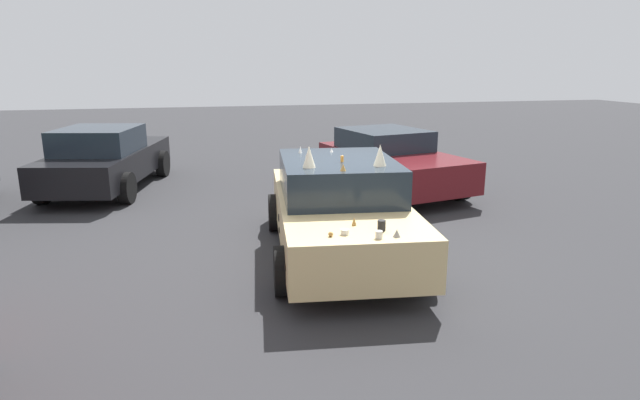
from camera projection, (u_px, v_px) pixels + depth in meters
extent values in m
plane|color=#2D2D30|center=(339.00, 255.00, 8.37)|extent=(60.00, 60.00, 0.00)
cube|color=#D8BC7F|center=(339.00, 217.00, 8.22)|extent=(4.67, 2.34, 0.67)
cube|color=#1E2833|center=(338.00, 177.00, 8.19)|extent=(2.39, 1.93, 0.55)
cylinder|color=black|center=(425.00, 265.00, 7.06)|extent=(0.67, 0.29, 0.65)
cylinder|color=black|center=(283.00, 271.00, 6.84)|extent=(0.67, 0.29, 0.65)
cylinder|color=black|center=(378.00, 209.00, 9.73)|extent=(0.67, 0.29, 0.65)
cylinder|color=black|center=(275.00, 212.00, 9.52)|extent=(0.67, 0.29, 0.65)
ellipsoid|color=black|center=(279.00, 230.00, 8.12)|extent=(0.17, 0.04, 0.09)
ellipsoid|color=black|center=(394.00, 205.00, 8.51)|extent=(0.19, 0.04, 0.09)
ellipsoid|color=black|center=(279.00, 218.00, 8.15)|extent=(0.12, 0.03, 0.13)
ellipsoid|color=black|center=(404.00, 215.00, 7.96)|extent=(0.16, 0.04, 0.14)
ellipsoid|color=black|center=(401.00, 227.00, 8.16)|extent=(0.20, 0.04, 0.15)
ellipsoid|color=black|center=(275.00, 201.00, 9.77)|extent=(0.17, 0.04, 0.09)
ellipsoid|color=black|center=(285.00, 267.00, 6.50)|extent=(0.19, 0.04, 0.08)
ellipsoid|color=black|center=(276.00, 211.00, 9.19)|extent=(0.18, 0.04, 0.14)
cylinder|color=silver|center=(345.00, 232.00, 6.31)|extent=(0.13, 0.13, 0.06)
cone|color=gray|center=(397.00, 233.00, 6.21)|extent=(0.12, 0.12, 0.09)
cone|color=gray|center=(382.00, 225.00, 6.55)|extent=(0.12, 0.12, 0.09)
sphere|color=#A87A38|center=(331.00, 234.00, 6.23)|extent=(0.06, 0.06, 0.06)
cylinder|color=black|center=(382.00, 225.00, 6.44)|extent=(0.12, 0.12, 0.13)
cylinder|color=silver|center=(379.00, 235.00, 6.17)|extent=(0.10, 0.10, 0.09)
cone|color=#A87A38|center=(354.00, 221.00, 6.65)|extent=(0.08, 0.08, 0.11)
cylinder|color=#A87A38|center=(308.00, 159.00, 7.86)|extent=(0.10, 0.10, 0.09)
cone|color=orange|center=(383.00, 164.00, 7.56)|extent=(0.11, 0.11, 0.06)
cone|color=silver|center=(300.00, 150.00, 8.66)|extent=(0.07, 0.07, 0.11)
cone|color=silver|center=(332.00, 150.00, 8.75)|extent=(0.08, 0.08, 0.06)
cone|color=#A87A38|center=(343.00, 167.00, 7.23)|extent=(0.11, 0.11, 0.09)
cone|color=#A87A38|center=(379.00, 157.00, 8.02)|extent=(0.09, 0.09, 0.09)
cylinder|color=orange|center=(342.00, 159.00, 7.89)|extent=(0.06, 0.06, 0.09)
cone|color=beige|center=(380.00, 155.00, 7.56)|extent=(0.18, 0.18, 0.30)
cone|color=beige|center=(309.00, 157.00, 7.44)|extent=(0.18, 0.18, 0.30)
cube|color=black|center=(108.00, 163.00, 12.61)|extent=(4.83, 2.70, 0.66)
cube|color=#1E2833|center=(99.00, 140.00, 12.08)|extent=(2.16, 1.97, 0.55)
cylinder|color=black|center=(94.00, 164.00, 14.04)|extent=(0.71, 0.36, 0.67)
cylinder|color=black|center=(163.00, 164.00, 14.07)|extent=(0.71, 0.36, 0.67)
cylinder|color=black|center=(42.00, 188.00, 11.30)|extent=(0.71, 0.36, 0.67)
cylinder|color=black|center=(127.00, 188.00, 11.33)|extent=(0.71, 0.36, 0.67)
cube|color=#5B1419|center=(393.00, 166.00, 12.25)|extent=(4.33, 2.63, 0.67)
cube|color=#1E2833|center=(384.00, 139.00, 12.46)|extent=(2.15, 2.02, 0.46)
cylinder|color=black|center=(460.00, 185.00, 11.62)|extent=(0.69, 0.35, 0.66)
cylinder|color=black|center=(388.00, 194.00, 10.84)|extent=(0.69, 0.35, 0.66)
cylinder|color=black|center=(396.00, 166.00, 13.81)|extent=(0.69, 0.35, 0.66)
cylinder|color=black|center=(332.00, 172.00, 13.03)|extent=(0.69, 0.35, 0.66)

